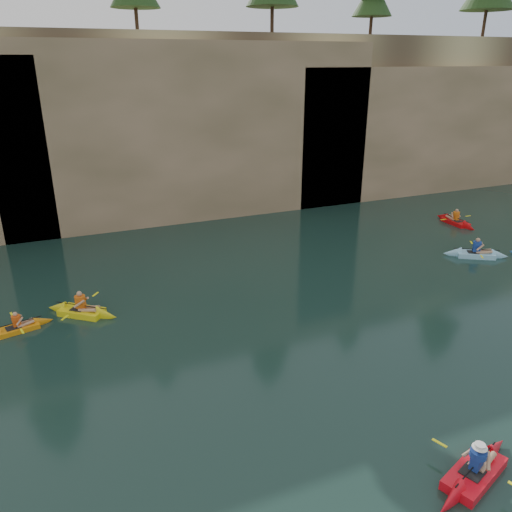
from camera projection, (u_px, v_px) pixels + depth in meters
name	position (u px, v px, depth m)	size (l,w,h in m)	color
ground	(365.00, 446.00, 13.79)	(160.00, 160.00, 0.00)	black
cliff	(144.00, 116.00, 37.35)	(70.00, 16.00, 12.00)	tan
cliff_slab_center	(197.00, 130.00, 31.82)	(24.00, 2.40, 11.40)	tan
cliff_slab_east	(443.00, 128.00, 39.20)	(26.00, 2.40, 9.84)	tan
sea_cave_center	(109.00, 205.00, 30.64)	(3.50, 1.00, 3.20)	black
sea_cave_east	(311.00, 175.00, 35.37)	(5.00, 1.00, 4.50)	black
main_kayaker	(474.00, 472.00, 12.68)	(3.62, 2.29, 1.33)	red
kayaker_orange	(18.00, 328.00, 19.56)	(2.79, 2.03, 1.03)	orange
kayaker_ltblue_near	(476.00, 254.00, 26.87)	(3.30, 2.42, 1.33)	#92D3F4
kayaker_red_far	(455.00, 222.00, 32.25)	(2.44, 3.38, 1.24)	red
kayaker_yellow	(82.00, 311.00, 20.79)	(3.05, 2.63, 1.33)	yellow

